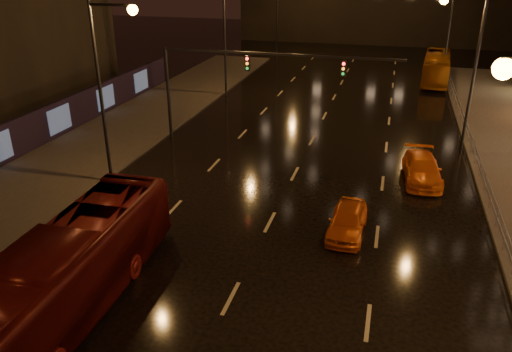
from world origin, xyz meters
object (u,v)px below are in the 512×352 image
at_px(bus_red, 70,271).
at_px(bus_curb, 436,68).
at_px(taxi_near, 347,221).
at_px(taxi_far, 422,169).

distance_m(bus_red, bus_curb, 43.12).
height_order(bus_red, taxi_near, bus_red).
distance_m(bus_red, taxi_near, 11.89).
height_order(bus_red, bus_curb, bus_red).
xyz_separation_m(bus_red, taxi_far, (12.23, 15.01, -0.90)).
xyz_separation_m(bus_curb, taxi_near, (-5.37, -32.80, -0.75)).
distance_m(bus_red, taxi_far, 19.39).
bearing_deg(bus_curb, taxi_far, -90.12).
relative_size(taxi_near, taxi_far, 0.82).
bearing_deg(taxi_far, taxi_near, -120.26).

